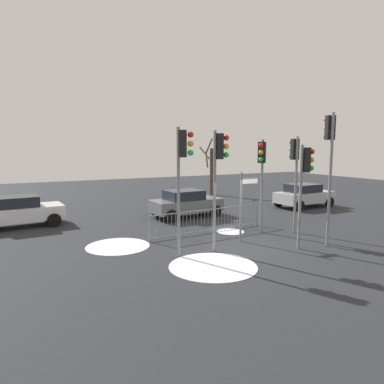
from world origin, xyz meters
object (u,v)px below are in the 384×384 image
object	(u,v)px
traffic_light_foreground_right	(305,173)
traffic_light_mid_left	(183,163)
traffic_light_mid_right	(329,150)
traffic_light_rear_left	(262,165)
traffic_light_rear_right	(295,163)
car_white_far	(19,211)
traffic_light_foreground_left	(219,164)
bare_tree_left	(211,169)
direction_sign_post	(242,203)
car_grey_trailing	(186,203)
car_silver_near	(304,195)

from	to	relation	value
traffic_light_foreground_right	traffic_light_mid_left	distance (m)	4.57
traffic_light_mid_right	traffic_light_mid_left	world-z (taller)	traffic_light_mid_right
traffic_light_rear_left	traffic_light_mid_left	distance (m)	4.72
traffic_light_rear_right	car_white_far	size ratio (longest dim) A/B	1.08
traffic_light_foreground_right	traffic_light_foreground_left	world-z (taller)	traffic_light_foreground_left
car_white_far	bare_tree_left	world-z (taller)	bare_tree_left
direction_sign_post	car_grey_trailing	size ratio (longest dim) A/B	0.71
traffic_light_foreground_left	traffic_light_mid_left	size ratio (longest dim) A/B	0.98
bare_tree_left	traffic_light_mid_right	bearing A→B (deg)	-102.59
traffic_light_foreground_left	bare_tree_left	distance (m)	15.14
traffic_light_rear_left	traffic_light_rear_right	bearing A→B (deg)	-150.64
car_grey_trailing	bare_tree_left	world-z (taller)	bare_tree_left
car_grey_trailing	bare_tree_left	bearing A→B (deg)	46.99
traffic_light_rear_right	car_white_far	bearing A→B (deg)	156.13
traffic_light_mid_right	car_grey_trailing	bearing A→B (deg)	123.38
traffic_light_foreground_left	car_grey_trailing	xyz separation A→B (m)	(1.71, 6.21, -2.42)
car_silver_near	traffic_light_mid_right	bearing A→B (deg)	-133.43
traffic_light_rear_left	direction_sign_post	xyz separation A→B (m)	(-1.49, -0.74, -1.43)
direction_sign_post	bare_tree_left	bearing A→B (deg)	69.45
traffic_light_rear_right	traffic_light_rear_left	size ratio (longest dim) A/B	1.03
car_white_far	bare_tree_left	bearing A→B (deg)	17.16
traffic_light_foreground_left	car_grey_trailing	bearing A→B (deg)	178.95
car_white_far	car_silver_near	bearing A→B (deg)	-12.00
traffic_light_rear_right	bare_tree_left	bearing A→B (deg)	84.46
traffic_light_mid_right	car_white_far	bearing A→B (deg)	155.08
traffic_light_foreground_left	bare_tree_left	xyz separation A→B (m)	(7.34, 13.19, -1.17)
traffic_light_mid_left	car_silver_near	xyz separation A→B (m)	(11.12, 5.64, -2.49)
traffic_light_rear_left	bare_tree_left	size ratio (longest dim) A/B	0.92
traffic_light_mid_left	car_silver_near	bearing A→B (deg)	149.49
traffic_light_foreground_right	bare_tree_left	xyz separation A→B (m)	(4.34, 14.30, -0.81)
traffic_light_foreground_left	traffic_light_mid_left	world-z (taller)	traffic_light_mid_left
traffic_light_rear_right	traffic_light_foreground_left	world-z (taller)	traffic_light_foreground_left
traffic_light_foreground_left	car_white_far	bearing A→B (deg)	-126.02
traffic_light_mid_right	bare_tree_left	size ratio (longest dim) A/B	1.14
car_grey_trailing	direction_sign_post	bearing A→B (deg)	-95.54
traffic_light_rear_right	traffic_light_foreground_left	bearing A→B (deg)	-159.55
direction_sign_post	car_white_far	distance (m)	10.57
traffic_light_mid_left	traffic_light_rear_left	bearing A→B (deg)	140.92
traffic_light_foreground_left	traffic_light_mid_left	bearing A→B (deg)	-75.59
traffic_light_foreground_right	car_white_far	distance (m)	13.00
direction_sign_post	car_white_far	bearing A→B (deg)	143.16
traffic_light_rear_right	traffic_light_mid_left	size ratio (longest dim) A/B	0.95
traffic_light_rear_left	car_grey_trailing	size ratio (longest dim) A/B	1.05
direction_sign_post	car_silver_near	world-z (taller)	direction_sign_post
direction_sign_post	traffic_light_foreground_right	bearing A→B (deg)	-47.92
traffic_light_foreground_left	traffic_light_rear_left	world-z (taller)	traffic_light_foreground_left
traffic_light_foreground_right	direction_sign_post	bearing A→B (deg)	-132.49
traffic_light_foreground_right	traffic_light_foreground_left	distance (m)	3.22
car_grey_trailing	traffic_light_rear_left	bearing A→B (deg)	-78.17
traffic_light_mid_right	traffic_light_mid_left	bearing A→B (deg)	-176.67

